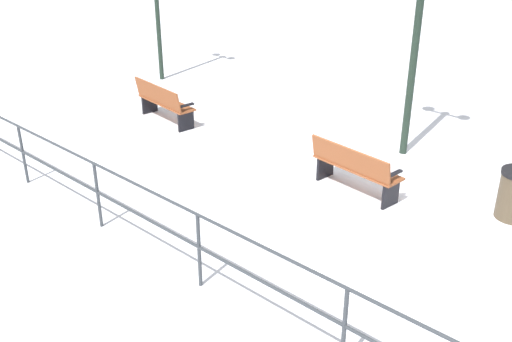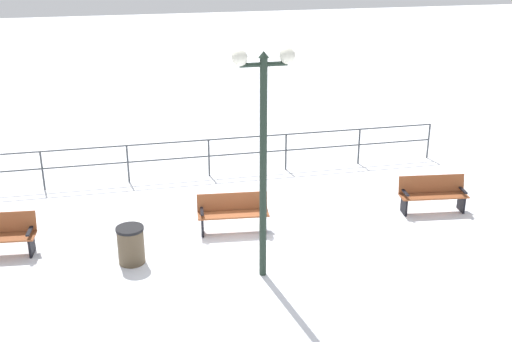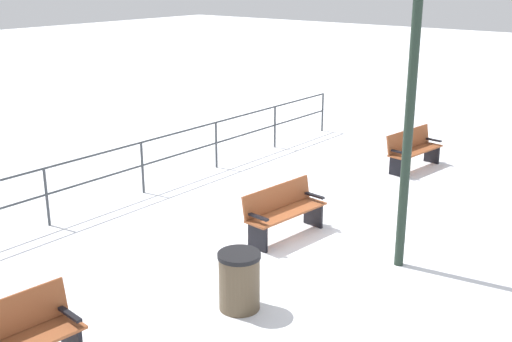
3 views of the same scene
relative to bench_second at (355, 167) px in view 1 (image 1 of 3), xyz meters
name	(u,v)px [view 1 (image 1 of 3)]	position (x,y,z in m)	size (l,w,h in m)	color
ground_plane	(355,191)	(0.07, -0.01, -0.47)	(80.00, 80.00, 0.00)	white
bench_second	(355,167)	(0.00, 0.00, 0.00)	(0.66, 1.66, 0.87)	brown
bench_third	(163,102)	(0.01, 4.97, 0.00)	(0.67, 1.69, 0.88)	brown
waterfront_railing	(198,237)	(-3.53, -0.01, 0.27)	(0.05, 13.39, 1.08)	#383D42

